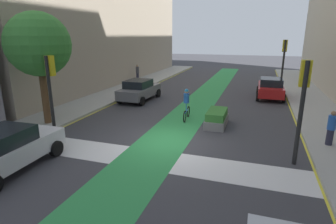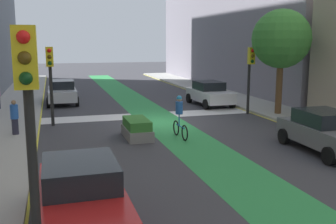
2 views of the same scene
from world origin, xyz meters
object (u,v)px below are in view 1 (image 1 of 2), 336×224
traffic_signal_near_left (51,80)px  pedestrian_sidewalk_left_a (137,72)px  traffic_signal_near_right (303,93)px  car_red_right_far (270,88)px  pedestrian_sidewalk_right_b (331,128)px  median_planter (217,118)px  street_tree_near (38,45)px  car_white_left_near (5,149)px  cyclist_in_lane (186,104)px  traffic_signal_far_right (284,56)px  car_grey_left_far (139,90)px

traffic_signal_near_left → pedestrian_sidewalk_left_a: traffic_signal_near_left is taller
traffic_signal_near_right → car_red_right_far: 11.88m
traffic_signal_near_left → pedestrian_sidewalk_right_b: bearing=10.3°
traffic_signal_near_right → median_planter: traffic_signal_near_right is taller
traffic_signal_near_right → median_planter: size_ratio=1.81×
traffic_signal_near_left → street_tree_near: 2.27m
car_white_left_near → cyclist_in_lane: cyclist_in_lane is taller
pedestrian_sidewalk_right_b → car_red_right_far: bearing=102.6°
car_red_right_far → cyclist_in_lane: cyclist_in_lane is taller
traffic_signal_near_left → pedestrian_sidewalk_left_a: size_ratio=2.32×
pedestrian_sidewalk_right_b → traffic_signal_near_right: bearing=-127.9°
median_planter → cyclist_in_lane: bearing=166.2°
traffic_signal_far_right → cyclist_in_lane: 11.45m
traffic_signal_far_right → median_planter: size_ratio=2.04×
cyclist_in_lane → pedestrian_sidewalk_right_b: bearing=-15.9°
car_white_left_near → car_grey_left_far: size_ratio=1.00×
street_tree_near → car_red_right_far: bearing=43.2°
car_grey_left_far → traffic_signal_near_right: bearing=-37.8°
traffic_signal_near_left → car_red_right_far: size_ratio=0.91×
traffic_signal_near_right → pedestrian_sidewalk_left_a: traffic_signal_near_right is taller
traffic_signal_near_right → street_tree_near: street_tree_near is taller
car_red_right_far → cyclist_in_lane: (-4.77, -7.69, 0.17)m
car_white_left_near → car_red_right_far: bearing=59.0°
car_white_left_near → pedestrian_sidewalk_left_a: 19.68m
traffic_signal_near_right → traffic_signal_near_left: traffic_signal_near_right is taller
car_white_left_near → street_tree_near: size_ratio=0.73×
car_red_right_far → pedestrian_sidewalk_right_b: (2.17, -9.67, 0.11)m
traffic_signal_near_left → car_white_left_near: bearing=-75.6°
traffic_signal_near_right → car_white_left_near: traffic_signal_near_right is taller
car_white_left_near → street_tree_near: street_tree_near is taller
pedestrian_sidewalk_right_b → pedestrian_sidewalk_left_a: bearing=138.7°
pedestrian_sidewalk_left_a → traffic_signal_far_right: bearing=-6.7°
traffic_signal_near_left → pedestrian_sidewalk_right_b: 12.87m
traffic_signal_near_right → street_tree_near: 12.40m
cyclist_in_lane → car_white_left_near: bearing=-120.3°
pedestrian_sidewalk_right_b → street_tree_near: street_tree_near is taller
traffic_signal_far_right → median_planter: 11.21m
car_grey_left_far → cyclist_in_lane: (4.64, -3.73, 0.17)m
traffic_signal_far_right → car_white_left_near: 20.59m
car_grey_left_far → median_planter: car_grey_left_far is taller
traffic_signal_near_right → pedestrian_sidewalk_right_b: (1.59, 2.04, -1.84)m
car_grey_left_far → median_planter: bearing=-32.9°
traffic_signal_far_right → pedestrian_sidewalk_right_b: (1.31, -11.73, -2.17)m
traffic_signal_near_right → car_grey_left_far: size_ratio=0.92×
car_white_left_near → street_tree_near: (-2.29, 4.63, 3.48)m
traffic_signal_far_right → traffic_signal_near_left: bearing=-128.7°
pedestrian_sidewalk_right_b → car_white_left_near: bearing=-152.7°
traffic_signal_far_right → car_grey_left_far: traffic_signal_far_right is taller
car_red_right_far → car_grey_left_far: bearing=-157.1°
car_red_right_far → pedestrian_sidewalk_left_a: 13.57m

